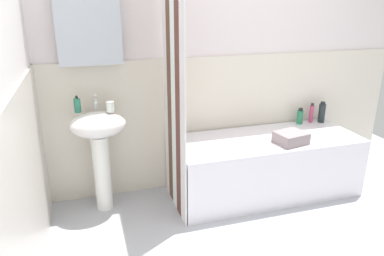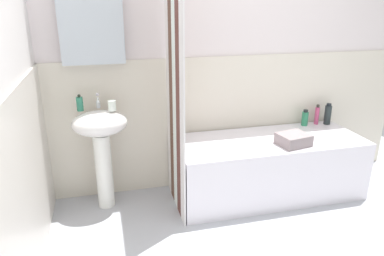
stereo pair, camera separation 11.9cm
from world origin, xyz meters
name	(u,v)px [view 1 (the left image)]	position (x,y,z in m)	size (l,w,h in m)	color
wall_back_tiled	(212,63)	(-0.07, 1.26, 1.14)	(3.60, 0.18, 2.40)	silver
wall_left_tiled	(10,107)	(-1.57, 0.34, 1.12)	(0.07, 1.81, 2.40)	silver
sink	(99,140)	(-1.10, 1.03, 0.62)	(0.44, 0.34, 0.84)	white
faucet	(96,102)	(-1.10, 1.11, 0.90)	(0.03, 0.12, 0.12)	silver
soap_dispenser	(77,105)	(-1.24, 1.08, 0.90)	(0.05, 0.05, 0.13)	#2B795D
toothbrush_cup	(110,107)	(-0.99, 1.02, 0.88)	(0.06, 0.06, 0.08)	white
bathtub	(265,165)	(0.32, 0.89, 0.26)	(1.63, 0.66, 0.53)	white
shower_curtain	(174,92)	(-0.52, 0.89, 1.00)	(0.01, 0.66, 2.00)	white
lotion_bottle	(322,113)	(1.03, 1.13, 0.62)	(0.06, 0.06, 0.21)	#222C2D
shampoo_bottle	(311,113)	(0.93, 1.15, 0.62)	(0.04, 0.04, 0.19)	#C14472
conditioner_bottle	(300,117)	(0.80, 1.15, 0.60)	(0.06, 0.06, 0.16)	#2C8159
towel_folded	(291,138)	(0.45, 0.72, 0.57)	(0.24, 0.21, 0.10)	gray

